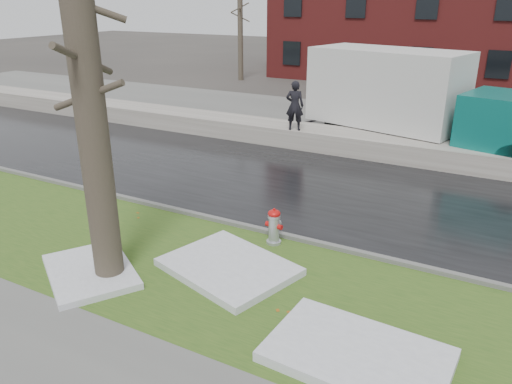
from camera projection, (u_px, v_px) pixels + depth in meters
The scene contains 17 objects.
ground at pixel (214, 243), 11.83m from camera, with size 120.00×120.00×0.00m, color #47423D.
verge at pixel (183, 265), 10.80m from camera, with size 60.00×4.50×0.04m, color #2C4D19.
sidewalk at pixel (39, 371), 7.73m from camera, with size 60.00×3.00×0.05m, color slate.
road at pixel (293, 184), 15.51m from camera, with size 60.00×7.00×0.03m, color black.
parking_lot at pixel (371, 126), 22.48m from camera, with size 60.00×9.00×0.03m, color slate.
curb at pixel (235, 224), 12.63m from camera, with size 60.00×0.15×0.14m, color slate.
snowbank at pixel (339, 141), 18.82m from camera, with size 60.00×1.60×0.75m, color #AEA89F.
brick_building at pixel (478, 4), 33.69m from camera, with size 26.00×12.00×10.00m, color maroon.
bg_tree_left at pixel (240, 30), 33.96m from camera, with size 1.40×1.62×6.50m.
bg_tree_center at pixel (344, 30), 34.57m from camera, with size 1.40×1.62×6.50m.
fire_hydrant at pixel (274, 225), 11.57m from camera, with size 0.43×0.38×0.89m.
tree at pixel (89, 100), 9.00m from camera, with size 1.51×1.77×7.29m.
box_truck at pixel (414, 99), 18.52m from camera, with size 11.03×4.57×3.65m.
worker at pixel (295, 106), 18.57m from camera, with size 0.67×0.44×1.85m, color black.
snow_patch_near at pixel (229, 267), 10.54m from camera, with size 2.60×2.00×0.16m, color silver.
snow_patch_far at pixel (90, 271), 10.39m from camera, with size 2.20×1.60×0.14m, color silver.
snow_patch_side at pixel (357, 355), 7.93m from camera, with size 2.80×1.80×0.18m, color silver.
Camera 1 is at (5.92, -8.83, 5.44)m, focal length 35.00 mm.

